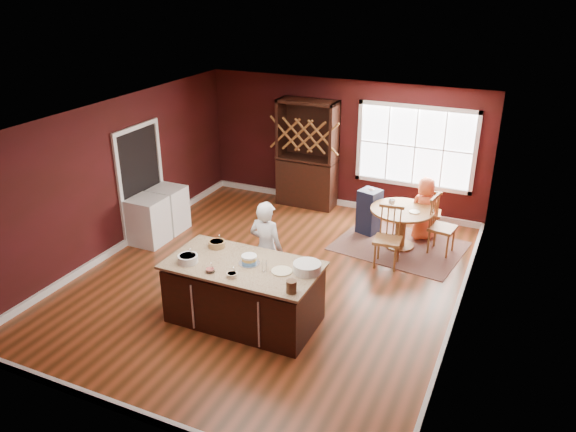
% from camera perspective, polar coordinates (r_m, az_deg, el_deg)
% --- Properties ---
extents(room_shell, '(7.00, 7.00, 7.00)m').
position_cam_1_polar(room_shell, '(8.76, -1.91, 1.33)').
color(room_shell, brown).
rests_on(room_shell, ground).
extents(window, '(2.36, 0.10, 1.66)m').
position_cam_1_polar(window, '(11.39, 12.80, 6.87)').
color(window, white).
rests_on(window, room_shell).
extents(doorway, '(0.08, 1.26, 2.13)m').
position_cam_1_polar(doorway, '(10.88, -14.67, 3.25)').
color(doorway, white).
rests_on(doorway, room_shell).
extents(kitchen_island, '(2.17, 1.14, 0.92)m').
position_cam_1_polar(kitchen_island, '(8.12, -4.50, -7.89)').
color(kitchen_island, black).
rests_on(kitchen_island, ground).
extents(dining_table, '(1.14, 1.14, 0.75)m').
position_cam_1_polar(dining_table, '(10.36, 11.45, -0.40)').
color(dining_table, brown).
rests_on(dining_table, ground).
extents(baker, '(0.60, 0.42, 1.56)m').
position_cam_1_polar(baker, '(8.59, -2.22, -3.35)').
color(baker, silver).
rests_on(baker, ground).
extents(layer_cake, '(0.30, 0.30, 0.12)m').
position_cam_1_polar(layer_cake, '(7.86, -3.96, -4.44)').
color(layer_cake, white).
rests_on(layer_cake, kitchen_island).
extents(bowl_blue, '(0.28, 0.28, 0.11)m').
position_cam_1_polar(bowl_blue, '(8.00, -10.13, -4.31)').
color(bowl_blue, beige).
rests_on(bowl_blue, kitchen_island).
extents(bowl_yellow, '(0.25, 0.25, 0.09)m').
position_cam_1_polar(bowl_yellow, '(8.37, -7.24, -2.84)').
color(bowl_yellow, '#A28A47').
rests_on(bowl_yellow, kitchen_island).
extents(bowl_pink, '(0.14, 0.14, 0.05)m').
position_cam_1_polar(bowl_pink, '(7.72, -7.91, -5.49)').
color(bowl_pink, silver).
rests_on(bowl_pink, kitchen_island).
extents(bowl_olive, '(0.15, 0.15, 0.06)m').
position_cam_1_polar(bowl_olive, '(7.57, -5.71, -5.98)').
color(bowl_olive, beige).
rests_on(bowl_olive, kitchen_island).
extents(drinking_glass, '(0.08, 0.08, 0.16)m').
position_cam_1_polar(drinking_glass, '(7.65, -2.42, -5.12)').
color(drinking_glass, silver).
rests_on(drinking_glass, kitchen_island).
extents(dinner_plate, '(0.29, 0.29, 0.02)m').
position_cam_1_polar(dinner_plate, '(7.66, -0.64, -5.62)').
color(dinner_plate, beige).
rests_on(dinner_plate, kitchen_island).
extents(white_tub, '(0.39, 0.39, 0.13)m').
position_cam_1_polar(white_tub, '(7.64, 1.95, -5.26)').
color(white_tub, silver).
rests_on(white_tub, kitchen_island).
extents(stoneware_crock, '(0.14, 0.14, 0.17)m').
position_cam_1_polar(stoneware_crock, '(7.17, 0.35, -7.18)').
color(stoneware_crock, brown).
rests_on(stoneware_crock, kitchen_island).
extents(rug, '(2.43, 2.01, 0.01)m').
position_cam_1_polar(rug, '(10.59, 11.22, -3.01)').
color(rug, brown).
rests_on(rug, ground).
extents(chair_east, '(0.49, 0.51, 1.07)m').
position_cam_1_polar(chair_east, '(10.31, 15.46, -0.94)').
color(chair_east, '#965634').
rests_on(chair_east, ground).
extents(chair_south, '(0.48, 0.46, 1.07)m').
position_cam_1_polar(chair_south, '(9.65, 10.10, -2.17)').
color(chair_south, brown).
rests_on(chair_south, ground).
extents(chair_north, '(0.45, 0.43, 0.96)m').
position_cam_1_polar(chair_north, '(11.02, 14.24, 0.51)').
color(chair_north, olive).
rests_on(chair_north, ground).
extents(seated_woman, '(0.71, 0.65, 1.22)m').
position_cam_1_polar(seated_woman, '(10.75, 13.70, 0.72)').
color(seated_woman, '#F7693B').
rests_on(seated_woman, ground).
extents(high_chair, '(0.46, 0.46, 0.91)m').
position_cam_1_polar(high_chair, '(10.87, 8.25, 0.55)').
color(high_chair, black).
rests_on(high_chair, ground).
extents(toddler, '(0.18, 0.14, 0.26)m').
position_cam_1_polar(toddler, '(10.74, 8.13, 2.31)').
color(toddler, '#8CA5BF').
rests_on(toddler, high_chair).
extents(table_plate, '(0.20, 0.20, 0.01)m').
position_cam_1_polar(table_plate, '(10.18, 12.73, 0.41)').
color(table_plate, beige).
rests_on(table_plate, dining_table).
extents(table_cup, '(0.14, 0.14, 0.10)m').
position_cam_1_polar(table_cup, '(10.43, 10.51, 1.41)').
color(table_cup, white).
rests_on(table_cup, dining_table).
extents(hutch, '(1.24, 0.52, 2.28)m').
position_cam_1_polar(hutch, '(11.87, 1.97, 6.31)').
color(hutch, '#412612').
rests_on(hutch, ground).
extents(washer, '(0.61, 0.59, 0.88)m').
position_cam_1_polar(washer, '(10.67, -14.01, -0.48)').
color(washer, white).
rests_on(washer, ground).
extents(dryer, '(0.60, 0.58, 0.87)m').
position_cam_1_polar(dryer, '(11.13, -12.02, 0.72)').
color(dryer, white).
rests_on(dryer, ground).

